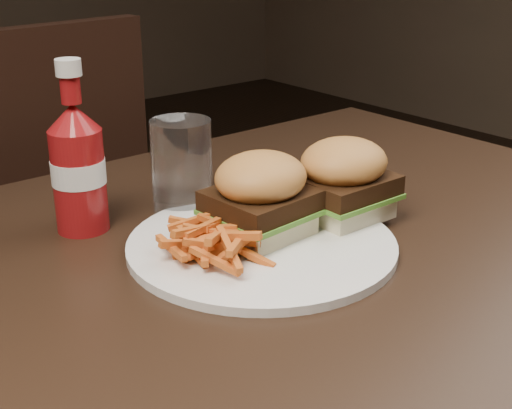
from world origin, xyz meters
TOP-DOWN VIEW (x-y plane):
  - dining_table at (0.00, 0.00)m, footprint 1.20×0.80m
  - plate at (0.05, 0.01)m, footprint 0.30×0.30m
  - sandwich_half_a at (0.06, 0.03)m, footprint 0.10×0.10m
  - sandwich_half_b at (0.17, 0.01)m, footprint 0.10×0.09m
  - fries_pile at (-0.02, 0.02)m, footprint 0.11×0.11m
  - ketchup_bottle at (-0.08, 0.19)m, footprint 0.07×0.07m
  - tumbler at (0.05, 0.17)m, footprint 0.08×0.08m

SIDE VIEW (x-z plane):
  - dining_table at x=0.00m, z-range 0.71..0.75m
  - plate at x=0.05m, z-range 0.75..0.76m
  - sandwich_half_a at x=0.06m, z-range 0.76..0.78m
  - sandwich_half_b at x=0.17m, z-range 0.76..0.78m
  - fries_pile at x=-0.02m, z-range 0.76..0.80m
  - tumbler at x=0.05m, z-range 0.75..0.86m
  - ketchup_bottle at x=-0.08m, z-range 0.75..0.87m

